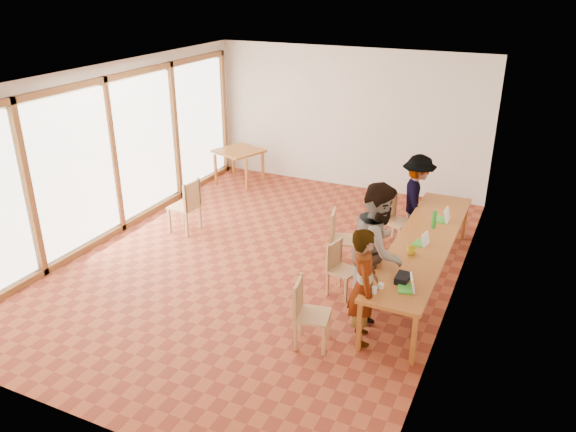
% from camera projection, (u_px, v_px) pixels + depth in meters
% --- Properties ---
extents(ground, '(8.00, 8.00, 0.00)m').
position_uv_depth(ground, '(264.00, 261.00, 9.27)').
color(ground, '#9D4426').
rests_on(ground, ground).
extents(wall_back, '(6.00, 0.10, 3.00)m').
position_uv_depth(wall_back, '(348.00, 119.00, 12.00)').
color(wall_back, silver).
rests_on(wall_back, ground).
extents(wall_front, '(6.00, 0.10, 3.00)m').
position_uv_depth(wall_front, '(70.00, 301.00, 5.34)').
color(wall_front, silver).
rests_on(wall_front, ground).
extents(wall_right, '(0.10, 8.00, 3.00)m').
position_uv_depth(wall_right, '(461.00, 207.00, 7.51)').
color(wall_right, silver).
rests_on(wall_right, ground).
extents(window_wall, '(0.10, 8.00, 3.00)m').
position_uv_depth(window_wall, '(112.00, 152.00, 9.81)').
color(window_wall, white).
rests_on(window_wall, ground).
extents(ceiling, '(6.00, 8.00, 0.04)m').
position_uv_depth(ceiling, '(261.00, 75.00, 8.07)').
color(ceiling, white).
rests_on(ceiling, wall_back).
extents(communal_table, '(0.80, 4.00, 0.75)m').
position_uv_depth(communal_table, '(424.00, 243.00, 8.29)').
color(communal_table, '#B97429').
rests_on(communal_table, ground).
extents(side_table, '(0.90, 0.90, 0.75)m').
position_uv_depth(side_table, '(239.00, 153.00, 12.54)').
color(side_table, '#B97429').
rests_on(side_table, ground).
extents(chair_near, '(0.49, 0.49, 0.48)m').
position_uv_depth(chair_near, '(305.00, 306.00, 7.00)').
color(chair_near, tan).
rests_on(chair_near, ground).
extents(chair_mid, '(0.46, 0.46, 0.43)m').
position_uv_depth(chair_mid, '(339.00, 262.00, 8.18)').
color(chair_mid, tan).
rests_on(chair_mid, ground).
extents(chair_far, '(0.52, 0.52, 0.49)m').
position_uv_depth(chair_far, '(338.00, 232.00, 8.98)').
color(chair_far, tan).
rests_on(chair_far, ground).
extents(chair_empty, '(0.53, 0.53, 0.47)m').
position_uv_depth(chair_empty, '(393.00, 214.00, 9.70)').
color(chair_empty, tan).
rests_on(chair_empty, ground).
extents(chair_spare, '(0.49, 0.49, 0.53)m').
position_uv_depth(chair_spare, '(188.00, 201.00, 10.10)').
color(chair_spare, tan).
rests_on(chair_spare, ground).
extents(person_near, '(0.57, 0.67, 1.57)m').
position_uv_depth(person_near, '(364.00, 286.00, 6.99)').
color(person_near, gray).
rests_on(person_near, ground).
extents(person_mid, '(0.76, 0.95, 1.89)m').
position_uv_depth(person_mid, '(379.00, 249.00, 7.58)').
color(person_mid, gray).
rests_on(person_mid, ground).
extents(person_far, '(0.84, 1.12, 1.54)m').
position_uv_depth(person_far, '(417.00, 198.00, 9.78)').
color(person_far, gray).
rests_on(person_far, ground).
extents(laptop_near, '(0.26, 0.28, 0.20)m').
position_uv_depth(laptop_near, '(409.00, 286.00, 6.97)').
color(laptop_near, green).
rests_on(laptop_near, communal_table).
extents(laptop_mid, '(0.23, 0.25, 0.19)m').
position_uv_depth(laptop_mid, '(422.00, 241.00, 8.13)').
color(laptop_mid, green).
rests_on(laptop_mid, communal_table).
extents(laptop_far, '(0.23, 0.27, 0.22)m').
position_uv_depth(laptop_far, '(444.00, 217.00, 8.90)').
color(laptop_far, green).
rests_on(laptop_far, communal_table).
extents(yellow_mug, '(0.14, 0.14, 0.11)m').
position_uv_depth(yellow_mug, '(412.00, 251.00, 7.84)').
color(yellow_mug, yellow).
rests_on(yellow_mug, communal_table).
extents(green_bottle, '(0.07, 0.07, 0.28)m').
position_uv_depth(green_bottle, '(434.00, 220.00, 8.62)').
color(green_bottle, '#207B23').
rests_on(green_bottle, communal_table).
extents(clear_glass, '(0.07, 0.07, 0.09)m').
position_uv_depth(clear_glass, '(374.00, 290.00, 6.89)').
color(clear_glass, silver).
rests_on(clear_glass, communal_table).
extents(condiment_cup, '(0.08, 0.08, 0.06)m').
position_uv_depth(condiment_cup, '(381.00, 286.00, 7.02)').
color(condiment_cup, white).
rests_on(condiment_cup, communal_table).
extents(pink_phone, '(0.05, 0.10, 0.01)m').
position_uv_depth(pink_phone, '(402.00, 287.00, 7.04)').
color(pink_phone, '#C33154').
rests_on(pink_phone, communal_table).
extents(black_pouch, '(0.16, 0.26, 0.09)m').
position_uv_depth(black_pouch, '(402.00, 278.00, 7.16)').
color(black_pouch, black).
rests_on(black_pouch, communal_table).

